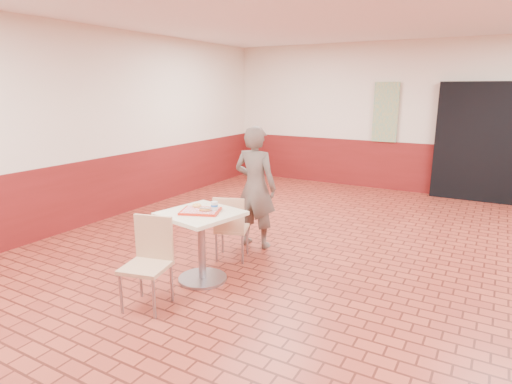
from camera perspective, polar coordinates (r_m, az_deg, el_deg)
The scene contains 12 objects.
room_shell at distance 4.35m, azimuth 9.54°, elevation 5.85°, with size 8.01×10.01×3.01m.
wainscot_band at distance 4.59m, azimuth 9.05°, elevation -6.60°, with size 8.00×10.00×1.00m.
corridor_doorway at distance 8.99m, azimuth 27.85°, elevation 5.86°, with size 1.60×0.22×2.20m, color black.
promo_poster at distance 9.24m, azimuth 16.89°, elevation 10.14°, with size 0.50×0.03×1.20m, color gray.
main_table at distance 4.70m, azimuth -7.31°, elevation -5.68°, with size 0.74×0.74×0.79m.
chair_main_front at distance 4.30m, azimuth -14.06°, elevation -8.42°, with size 0.49×0.49×0.88m.
chair_main_back at distance 5.23m, azimuth -3.40°, elevation -4.40°, with size 0.49×0.49×0.82m.
customer at distance 5.63m, azimuth -0.09°, elevation 0.64°, with size 0.59×0.39×1.62m, color brown.
serving_tray at distance 4.62m, azimuth -7.41°, elevation -2.53°, with size 0.41×0.32×0.03m.
ring_donut at distance 4.73m, azimuth -7.92°, elevation -1.79°, with size 0.10×0.10×0.03m, color #EEAC56.
long_john_donut at distance 4.56m, azimuth -6.84°, elevation -2.33°, with size 0.14×0.10×0.04m.
paper_cup at distance 4.58m, azimuth -5.57°, elevation -1.84°, with size 0.08×0.08×0.09m.
Camera 1 is at (1.48, -4.05, 2.08)m, focal length 30.00 mm.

